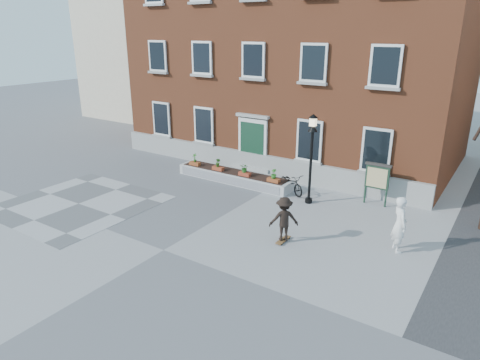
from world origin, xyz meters
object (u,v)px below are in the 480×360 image
Objects in this scene: bicycle at (291,183)px; bystander at (400,224)px; notice_board at (377,177)px; lamp_post at (312,147)px; skateboarder at (284,219)px.

bicycle is 0.93× the size of bystander.
notice_board is (3.69, 0.73, 0.78)m from bicycle.
lamp_post is 3.11m from notice_board.
lamp_post is at bearing -150.89° from notice_board.
bystander is 3.90m from skateboarder.
bicycle is 2.48m from lamp_post.
notice_board is (-1.89, 3.66, 0.28)m from bystander.
lamp_post is at bearing 101.92° from skateboarder.
notice_board is 1.10× the size of skateboarder.
bystander reaches higher than bicycle.
bicycle is at bearing -168.77° from notice_board.
bicycle is at bearing 114.19° from skateboarder.
bystander is at bearing -88.12° from bicycle.
bicycle is 1.08× the size of skateboarder.
lamp_post reaches higher than skateboarder.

